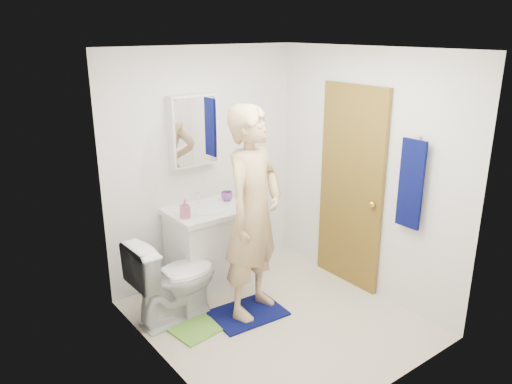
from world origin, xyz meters
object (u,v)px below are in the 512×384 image
towel (411,184)px  soap_dispenser (185,209)px  toilet (174,279)px  medicine_cabinet (193,130)px  man (253,213)px  toothbrush_cup (227,196)px  vanity_cabinet (209,250)px

towel → soap_dispenser: (-1.48, 1.40, -0.31)m
toilet → medicine_cabinet: bearing=-47.6°
towel → soap_dispenser: towel is taller
man → soap_dispenser: bearing=99.4°
medicine_cabinet → toothbrush_cup: medicine_cabinet is taller
man → toilet: bearing=130.5°
soap_dispenser → toothbrush_cup: (0.59, 0.17, -0.04)m
vanity_cabinet → man: (0.06, -0.67, 0.59)m
toilet → soap_dispenser: soap_dispenser is taller
vanity_cabinet → toilet: bearing=-150.0°
vanity_cabinet → man: 0.90m
toothbrush_cup → man: man is taller
medicine_cabinet → man: (0.06, -0.90, -0.61)m
toothbrush_cup → man: 0.80m
vanity_cabinet → man: man is taller
medicine_cabinet → toothbrush_cup: (0.29, -0.14, -0.70)m
soap_dispenser → man: man is taller
toilet → man: (0.64, -0.34, 0.58)m
medicine_cabinet → man: bearing=-86.4°
toilet → toothbrush_cup: (0.87, 0.42, 0.49)m
towel → toothbrush_cup: size_ratio=6.65×
medicine_cabinet → soap_dispenser: medicine_cabinet is taller
medicine_cabinet → toothbrush_cup: size_ratio=5.82×
soap_dispenser → medicine_cabinet: bearing=45.6°
soap_dispenser → man: (0.36, -0.59, 0.05)m
towel → toilet: 2.27m
towel → toothbrush_cup: towel is taller
medicine_cabinet → soap_dispenser: bearing=-134.4°
soap_dispenser → towel: bearing=-43.5°
medicine_cabinet → soap_dispenser: size_ratio=3.86×
medicine_cabinet → towel: bearing=-55.4°
towel → toothbrush_cup: (-0.89, 1.57, -0.35)m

